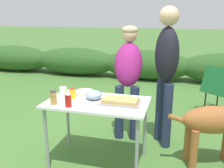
# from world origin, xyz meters

# --- Properties ---
(ground_plane) EXTENTS (60.00, 60.00, 0.00)m
(ground_plane) POSITION_xyz_m (0.00, 0.00, 0.00)
(ground_plane) COLOR #477533
(shrub_hedge) EXTENTS (14.40, 0.90, 0.76)m
(shrub_hedge) POSITION_xyz_m (0.00, 4.03, 0.38)
(shrub_hedge) COLOR #2D5623
(shrub_hedge) RESTS_ON ground
(folding_table) EXTENTS (1.10, 0.64, 0.74)m
(folding_table) POSITION_xyz_m (0.00, 0.00, 0.66)
(folding_table) COLOR silver
(folding_table) RESTS_ON ground
(food_tray) EXTENTS (0.42, 0.24, 0.06)m
(food_tray) POSITION_xyz_m (0.26, -0.00, 0.77)
(food_tray) COLOR #9E9EA3
(food_tray) RESTS_ON folding_table
(plate_stack) EXTENTS (0.22, 0.22, 0.05)m
(plate_stack) POSITION_xyz_m (-0.22, 0.19, 0.76)
(plate_stack) COLOR white
(plate_stack) RESTS_ON folding_table
(mixing_bowl) EXTENTS (0.18, 0.18, 0.10)m
(mixing_bowl) POSITION_xyz_m (-0.06, 0.06, 0.79)
(mixing_bowl) COLOR #99B2CC
(mixing_bowl) RESTS_ON folding_table
(paper_cup_stack) EXTENTS (0.08, 0.08, 0.11)m
(paper_cup_stack) POSITION_xyz_m (-0.43, 0.06, 0.80)
(paper_cup_stack) COLOR white
(paper_cup_stack) RESTS_ON folding_table
(mustard_bottle) EXTENTS (0.07, 0.07, 0.13)m
(mustard_bottle) POSITION_xyz_m (-0.30, 0.03, 0.80)
(mustard_bottle) COLOR yellow
(mustard_bottle) RESTS_ON folding_table
(ketchup_bottle) EXTENTS (0.07, 0.07, 0.17)m
(ketchup_bottle) POSITION_xyz_m (-0.23, -0.23, 0.82)
(ketchup_bottle) COLOR red
(ketchup_bottle) RESTS_ON folding_table
(spice_jar) EXTENTS (0.07, 0.07, 0.16)m
(spice_jar) POSITION_xyz_m (-0.41, -0.20, 0.82)
(spice_jar) COLOR #B2893D
(spice_jar) RESTS_ON folding_table
(standing_person_with_beanie) EXTENTS (0.41, 0.50, 1.51)m
(standing_person_with_beanie) POSITION_xyz_m (0.18, 0.76, 0.93)
(standing_person_with_beanie) COLOR #232D4C
(standing_person_with_beanie) RESTS_ON ground
(standing_person_in_gray_fleece) EXTENTS (0.42, 0.45, 1.75)m
(standing_person_in_gray_fleece) POSITION_xyz_m (0.67, 0.66, 1.06)
(standing_person_in_gray_fleece) COLOR #232D4C
(standing_person_in_gray_fleece) RESTS_ON ground
(dog) EXTENTS (1.07, 0.50, 0.77)m
(dog) POSITION_xyz_m (1.29, 0.32, 0.52)
(dog) COLOR #9E5B2D
(dog) RESTS_ON ground
(camp_chair_green_behind_table) EXTENTS (0.72, 0.75, 0.83)m
(camp_chair_green_behind_table) POSITION_xyz_m (1.52, 1.91, 0.47)
(camp_chair_green_behind_table) COLOR #19602D
(camp_chair_green_behind_table) RESTS_ON ground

